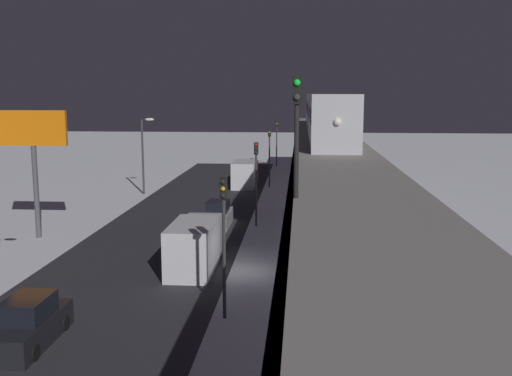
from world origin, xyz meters
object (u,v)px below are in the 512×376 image
Objects in this scene: traffic_light_mid at (256,172)px; commercial_billboard at (33,141)px; traffic_light_far at (269,149)px; sedan_black at (29,325)px; traffic_light_distant at (277,136)px; subway_train at (324,113)px; traffic_light_near at (224,228)px; rail_signal at (297,116)px; box_truck at (245,173)px; delivery_van at (196,244)px; sedan_silver at (218,216)px.

commercial_billboard is at bearing 17.95° from traffic_light_mid.
traffic_light_far is 27.94m from commercial_billboard.
traffic_light_distant is (-7.50, -59.05, 3.41)m from sedan_black.
subway_train is 12.55m from traffic_light_far.
traffic_light_mid is 1.00× the size of traffic_light_distant.
traffic_light_near is 55.75m from traffic_light_distant.
rail_signal is 44.87m from box_truck.
traffic_light_distant is 44.69m from commercial_billboard.
subway_train reaches higher than box_truck.
commercial_billboard reaches higher than traffic_light_near.
delivery_van is at bearing 90.00° from box_truck.
box_truck is 1.16× the size of traffic_light_distant.
rail_signal is at bearing 133.16° from commercial_billboard.
box_truck is at bearing 89.42° from sedan_silver.
sedan_silver is 37.72m from traffic_light_distant.
rail_signal is 26.14m from sedan_silver.
sedan_black is (12.87, 29.92, -7.58)m from subway_train.
traffic_light_near reaches higher than box_truck.
rail_signal reaches higher than subway_train.
box_truck is at bearing -90.00° from delivery_van.
sedan_black is 0.72× the size of traffic_light_near.
box_truck reaches higher than sedan_silver.
traffic_light_far is at bearing -63.02° from subway_train.
commercial_billboard is at bearing -66.27° from sedan_black.
sedan_silver is 0.69× the size of traffic_light_mid.
sedan_silver is at bearing -80.99° from traffic_light_near.
commercial_billboard is at bearing 63.26° from box_truck.
subway_train is 21.63m from delivery_van.
traffic_light_near and traffic_light_far have the same top height.
sedan_black is (10.69, -2.35, -8.52)m from rail_signal.
delivery_van is 11.47m from traffic_light_mid.
rail_signal reaches higher than traffic_light_far.
traffic_light_mid reaches higher than box_truck.
subway_train reaches higher than sedan_black.
subway_train is 32.36m from rail_signal.
sedan_black is 22.08m from sedan_silver.
traffic_light_near is at bearing 137.50° from commercial_billboard.
box_truck is at bearing -82.13° from traffic_light_mid.
delivery_van reaches higher than sedan_black.
rail_signal reaches higher than commercial_billboard.
delivery_van is at bearing -70.93° from traffic_light_near.
traffic_light_far reaches higher than sedan_silver.
sedan_silver is 18.83m from traffic_light_near.
sedan_black is at bearing 71.08° from traffic_light_mid.
delivery_van is 48.10m from traffic_light_distant.
delivery_van is 0.83× the size of commercial_billboard.
traffic_light_mid is (-2.70, -10.77, 2.85)m from delivery_van.
traffic_light_far is (5.37, -10.55, -4.17)m from subway_train.
sedan_black is 19.56m from commercial_billboard.
traffic_light_mid is (-7.50, -21.88, 3.41)m from sedan_black.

